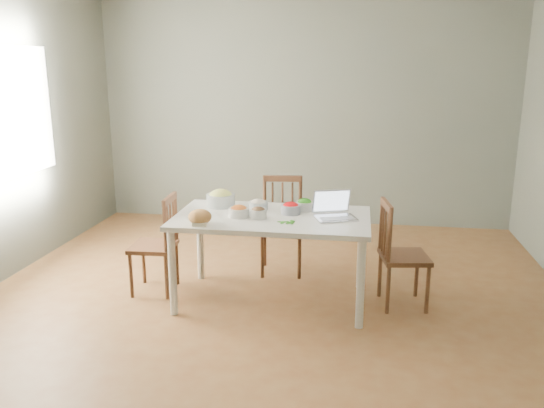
% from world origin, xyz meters
% --- Properties ---
extents(floor, '(5.00, 5.00, 0.00)m').
position_xyz_m(floor, '(0.00, 0.00, 0.00)').
color(floor, brown).
rests_on(floor, ground).
extents(wall_back, '(5.00, 0.00, 2.70)m').
position_xyz_m(wall_back, '(0.00, 2.50, 1.35)').
color(wall_back, slate).
rests_on(wall_back, ground).
extents(wall_front, '(5.00, 0.00, 2.70)m').
position_xyz_m(wall_front, '(0.00, -2.50, 1.35)').
color(wall_front, slate).
rests_on(wall_front, ground).
extents(window_left, '(0.04, 1.60, 1.20)m').
position_xyz_m(window_left, '(-2.48, 0.30, 1.50)').
color(window_left, white).
rests_on(window_left, ground).
extents(dining_table, '(1.57, 0.89, 0.74)m').
position_xyz_m(dining_table, '(0.01, 0.05, 0.37)').
color(dining_table, white).
rests_on(dining_table, floor).
extents(chair_far, '(0.44, 0.42, 0.90)m').
position_xyz_m(chair_far, '(-0.01, 0.71, 0.45)').
color(chair_far, '#462718').
rests_on(chair_far, floor).
extents(chair_left, '(0.38, 0.40, 0.86)m').
position_xyz_m(chair_left, '(-1.04, 0.09, 0.43)').
color(chair_left, '#462718').
rests_on(chair_left, floor).
extents(chair_right, '(0.43, 0.44, 0.88)m').
position_xyz_m(chair_right, '(1.08, 0.14, 0.44)').
color(chair_right, '#462718').
rests_on(chair_right, floor).
extents(bread_boule, '(0.20, 0.20, 0.12)m').
position_xyz_m(bread_boule, '(-0.50, -0.27, 0.80)').
color(bread_boule, '#B2834B').
rests_on(bread_boule, dining_table).
extents(butter_stick, '(0.11, 0.04, 0.03)m').
position_xyz_m(butter_stick, '(-0.49, -0.33, 0.75)').
color(butter_stick, beige).
rests_on(butter_stick, dining_table).
extents(bowl_squash, '(0.29, 0.29, 0.14)m').
position_xyz_m(bowl_squash, '(-0.48, 0.29, 0.81)').
color(bowl_squash, '#F1E367').
rests_on(bowl_squash, dining_table).
extents(bowl_carrot, '(0.17, 0.17, 0.09)m').
position_xyz_m(bowl_carrot, '(-0.25, -0.01, 0.78)').
color(bowl_carrot, '#C96E21').
rests_on(bowl_carrot, dining_table).
extents(bowl_onion, '(0.21, 0.21, 0.09)m').
position_xyz_m(bowl_onion, '(-0.14, 0.23, 0.78)').
color(bowl_onion, beige).
rests_on(bowl_onion, dining_table).
extents(bowl_mushroom, '(0.16, 0.16, 0.09)m').
position_xyz_m(bowl_mushroom, '(-0.09, -0.02, 0.78)').
color(bowl_mushroom, '#472E15').
rests_on(bowl_mushroom, dining_table).
extents(bowl_redpep, '(0.21, 0.21, 0.10)m').
position_xyz_m(bowl_redpep, '(0.15, 0.14, 0.79)').
color(bowl_redpep, '#CF0000').
rests_on(bowl_redpep, dining_table).
extents(bowl_broccoli, '(0.19, 0.19, 0.10)m').
position_xyz_m(bowl_broccoli, '(0.25, 0.28, 0.79)').
color(bowl_broccoli, '#0B480A').
rests_on(bowl_broccoli, dining_table).
extents(flatbread, '(0.21, 0.21, 0.02)m').
position_xyz_m(flatbread, '(0.34, 0.39, 0.75)').
color(flatbread, '#CFB87A').
rests_on(flatbread, dining_table).
extents(basil_bunch, '(0.17, 0.17, 0.02)m').
position_xyz_m(basil_bunch, '(0.14, -0.12, 0.75)').
color(basil_bunch, '#0C550A').
rests_on(basil_bunch, dining_table).
extents(laptop, '(0.39, 0.37, 0.21)m').
position_xyz_m(laptop, '(0.52, 0.04, 0.84)').
color(laptop, silver).
rests_on(laptop, dining_table).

